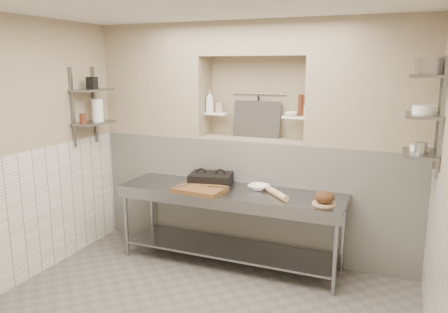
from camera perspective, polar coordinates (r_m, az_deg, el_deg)
The scene contains 45 objects.
wall_left at distance 5.03m, azimuth -25.88°, elevation 0.40°, with size 0.10×3.90×2.80m, color tan.
wall_back at distance 5.59m, azimuth 4.76°, elevation 2.59°, with size 4.00×0.10×2.80m, color tan.
backwall_lower at distance 5.52m, azimuth 3.84°, elevation -4.98°, with size 4.00×0.40×1.40m, color white.
alcove_sill at distance 5.36m, azimuth 3.94°, elevation 2.31°, with size 1.30×0.40×0.02m, color tan.
backwall_pillar_left at distance 5.84m, azimuth -8.56°, elevation 9.80°, with size 1.35×0.40×1.40m, color tan.
backwall_pillar_right at distance 5.03m, azimuth 18.70°, elevation 9.01°, with size 1.35×0.40×1.40m, color tan.
backwall_header at distance 5.29m, azimuth 4.13°, elevation 15.12°, with size 1.30×0.40×0.40m, color tan.
wainscot_left at distance 5.16m, azimuth -24.73°, elevation -7.29°, with size 0.02×3.90×1.40m, color white.
wainscot_right at distance 3.64m, azimuth 25.97°, elevation -15.37°, with size 0.02×3.90×1.40m, color white.
alcove_shelf_left at distance 5.49m, azimuth -0.99°, elevation 5.63°, with size 0.28×0.16×0.03m, color white.
alcove_shelf_right at distance 5.18m, azimuth 9.25°, elevation 5.10°, with size 0.28×0.16×0.03m, color white.
utensil_rail at distance 5.46m, azimuth 4.60°, elevation 8.18°, with size 0.02×0.02×0.70m, color gray.
hanging_steel at distance 5.45m, azimuth 4.50°, elevation 6.39°, with size 0.02×0.02×0.30m, color black.
splash_panel at distance 5.42m, azimuth 4.31°, elevation 4.87°, with size 0.60×0.02×0.45m, color #383330.
shelf_rail_left_a at distance 5.82m, azimuth -16.55°, elevation 6.48°, with size 0.03×0.03×0.95m, color slate.
shelf_rail_left_b at distance 5.52m, azimuth -19.16°, elevation 6.05°, with size 0.03×0.03×0.95m, color slate.
wall_shelf_left_lower at distance 5.60m, azimuth -16.64°, elevation 4.23°, with size 0.30×0.50×0.03m, color slate.
wall_shelf_left_upper at distance 5.57m, azimuth -16.88°, elevation 8.31°, with size 0.30×0.50×0.03m, color slate.
shelf_rail_right_a at distance 4.54m, azimuth 26.25°, elevation 5.02°, with size 0.03×0.03×1.05m, color slate.
shelf_rail_right_b at distance 4.15m, azimuth 26.57°, elevation 4.46°, with size 0.03×0.03×1.05m, color slate.
wall_shelf_right_lower at distance 4.39m, azimuth 24.24°, elevation 0.36°, with size 0.30×0.50×0.03m, color slate.
wall_shelf_right_mid at distance 4.34m, azimuth 24.63°, elevation 4.90°, with size 0.30×0.50×0.03m, color slate.
wall_shelf_right_upper at distance 4.32m, azimuth 25.03°, elevation 9.51°, with size 0.30×0.50×0.03m, color slate.
prep_table at distance 5.06m, azimuth 0.75°, elevation -7.22°, with size 2.60×0.70×0.90m.
panini_press at distance 5.20m, azimuth -1.73°, elevation -2.95°, with size 0.55×0.44×0.13m.
cutting_board at distance 4.93m, azimuth -3.13°, elevation -4.31°, with size 0.55×0.39×0.05m, color brown.
knife_blade at distance 4.93m, azimuth -0.82°, elevation -4.02°, with size 0.24×0.03×0.01m, color gray.
tongs at distance 4.98m, azimuth -5.43°, elevation -3.81°, with size 0.02×0.02×0.23m, color gray.
mixing_bowl at distance 5.01m, azimuth 4.54°, elevation -4.01°, with size 0.23×0.23×0.06m, color white.
rolling_pin at distance 4.78m, azimuth 6.86°, elevation -4.77°, with size 0.07×0.07×0.45m, color tan.
bread_board at distance 4.60m, azimuth 12.94°, elevation -6.00°, with size 0.24×0.24×0.01m, color tan.
bread_loaf at distance 4.58m, azimuth 12.97°, elevation -5.18°, with size 0.21×0.21×0.12m, color #4C2D19.
bottle_soap at distance 5.51m, azimuth -1.88°, elevation 7.22°, with size 0.11×0.11×0.28m, color white.
jar_alcove at distance 5.50m, azimuth -0.52°, elevation 6.41°, with size 0.08×0.08×0.12m, color tan.
bowl_alcove at distance 5.17m, azimuth 8.73°, elevation 5.51°, with size 0.15×0.15×0.05m, color white.
condiment_a at distance 5.18m, azimuth 10.34°, elevation 6.56°, with size 0.07×0.07×0.24m, color #4A2314.
condiment_b at distance 5.17m, azimuth 9.97°, elevation 6.60°, with size 0.06×0.06×0.25m, color #4A2314.
condiment_c at distance 5.17m, azimuth 10.69°, elevation 5.85°, with size 0.07×0.07×0.12m, color white.
jug_left at distance 5.65m, azimuth -16.19°, elevation 5.85°, with size 0.14×0.14×0.28m, color white.
jar_left at distance 5.45m, azimuth -17.93°, elevation 4.73°, with size 0.08×0.08×0.12m, color #4A2314.
box_left_upper at distance 5.58m, azimuth -16.85°, elevation 9.19°, with size 0.10×0.10×0.14m, color black.
bowl_right at distance 4.44m, azimuth 24.26°, elevation 1.02°, with size 0.18×0.18×0.05m, color white.
canister_right at distance 4.26m, azimuth 24.35°, elevation 0.97°, with size 0.11×0.11×0.11m, color gray.
bowl_right_mid at distance 4.36m, azimuth 24.67°, elevation 5.59°, with size 0.20×0.20×0.07m, color white.
basket_right at distance 4.38m, azimuth 25.10°, elevation 10.66°, with size 0.19×0.23×0.15m, color gray.
Camera 1 is at (1.67, -3.26, 2.29)m, focal length 35.00 mm.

